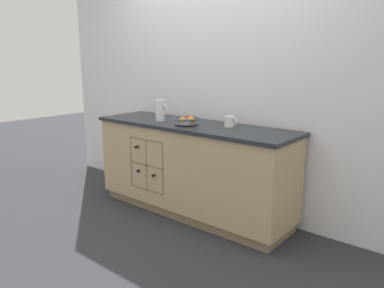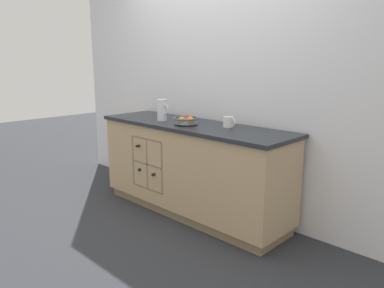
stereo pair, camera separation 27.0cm
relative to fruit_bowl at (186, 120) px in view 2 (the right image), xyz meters
name	(u,v)px [view 2 (the right image)]	position (x,y,z in m)	size (l,w,h in m)	color
ground_plane	(192,212)	(0.01, 0.07, -0.93)	(14.00, 14.00, 0.00)	#2D3035
back_wall	(217,80)	(0.01, 0.42, 0.35)	(4.41, 0.06, 2.55)	white
kitchen_island	(192,168)	(0.00, 0.07, -0.48)	(2.05, 0.62, 0.88)	#8B7354
fruit_bowl	(186,120)	(0.00, 0.00, 0.00)	(0.24, 0.24, 0.08)	#4C5666
white_pitcher	(162,109)	(-0.34, 0.01, 0.07)	(0.15, 0.10, 0.21)	white
ceramic_mug	(228,122)	(0.37, 0.16, 0.01)	(0.13, 0.09, 0.10)	white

